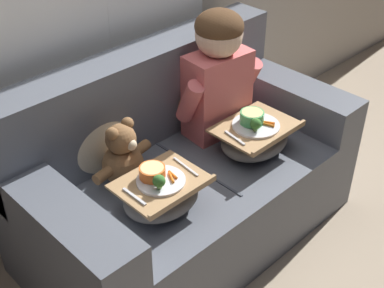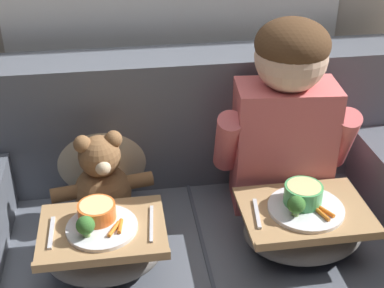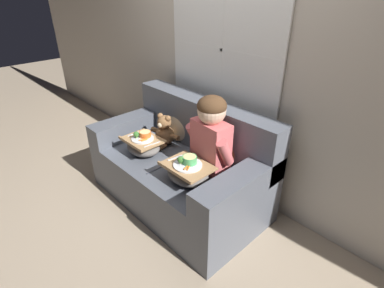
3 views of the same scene
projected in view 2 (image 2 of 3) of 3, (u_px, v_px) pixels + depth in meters
couch at (195, 241)px, 1.94m from camera, size 1.69×0.92×0.96m
throw_pillow_behind_child at (269, 135)px, 2.01m from camera, size 0.38×0.18×0.40m
throw_pillow_behind_teddy at (101, 148)px, 1.93m from camera, size 0.37×0.18×0.38m
child_figure at (286, 108)px, 1.78m from camera, size 0.49×0.25×0.68m
teddy_bear at (102, 183)px, 1.81m from camera, size 0.35×0.25×0.33m
lap_tray_child at (303, 226)px, 1.69m from camera, size 0.40×0.31×0.23m
lap_tray_teddy at (104, 246)px, 1.61m from camera, size 0.38×0.30×0.23m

